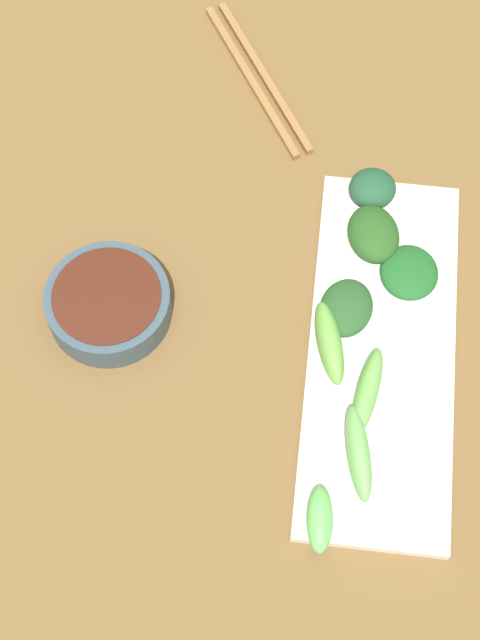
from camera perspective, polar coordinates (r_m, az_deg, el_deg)
tabletop at (r=0.97m, az=2.60°, el=-0.87°), size 2.10×2.10×0.02m
sauce_bowl at (r=0.96m, az=-7.95°, el=0.91°), size 0.12×0.12×0.04m
serving_plate at (r=0.96m, az=8.00°, el=-1.80°), size 0.14×0.39×0.01m
broccoli_leafy_0 at (r=1.02m, az=7.52°, el=7.65°), size 0.06×0.06×0.03m
broccoli_leafy_1 at (r=0.95m, az=5.98°, el=0.73°), size 0.06×0.07×0.02m
broccoli_leafy_2 at (r=0.99m, az=7.57°, el=5.03°), size 0.07×0.08×0.03m
broccoli_stalk_3 at (r=0.92m, az=7.20°, el=-4.13°), size 0.04×0.09×0.03m
broccoli_stalk_4 at (r=0.88m, az=4.41°, el=-11.50°), size 0.03×0.06×0.02m
broccoli_leafy_5 at (r=0.98m, az=9.62°, el=2.78°), size 0.06×0.07×0.02m
broccoli_stalk_6 at (r=0.93m, az=4.99°, el=-1.31°), size 0.05×0.09×0.03m
broccoli_stalk_7 at (r=0.89m, az=6.66°, el=-7.70°), size 0.04×0.09×0.03m
chopsticks at (r=1.13m, az=0.82°, el=13.95°), size 0.14×0.21×0.01m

